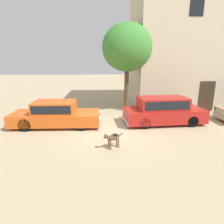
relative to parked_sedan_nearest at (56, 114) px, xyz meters
name	(u,v)px	position (x,y,z in m)	size (l,w,h in m)	color
ground_plane	(107,130)	(2.73, -0.80, -0.68)	(80.00, 80.00, 0.00)	tan
parked_sedan_nearest	(56,114)	(0.00, 0.00, 0.00)	(4.86, 1.85, 1.37)	#D15619
parked_sedan_second	(163,110)	(5.93, 0.08, 0.11)	(4.62, 1.99, 1.51)	#AD1E19
apartment_block	(217,41)	(11.76, 5.55, 4.26)	(13.29, 5.83, 9.88)	beige
stray_dog_spotted	(113,137)	(2.91, -2.93, -0.22)	(0.87, 0.49, 0.68)	brown
acacia_tree_left	(127,48)	(4.22, 3.06, 3.59)	(3.30, 2.97, 5.87)	brown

